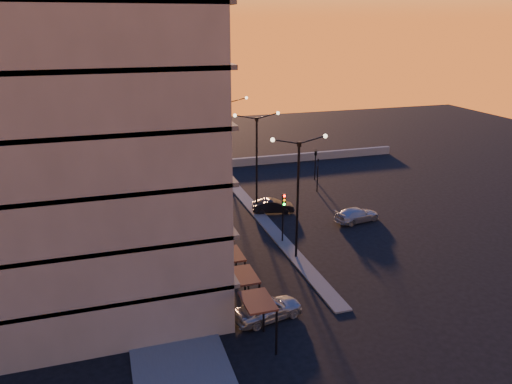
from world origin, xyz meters
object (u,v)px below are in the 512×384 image
object	(u,v)px
car_sedan	(273,206)
traffic_light_main	(283,210)
streetlamp_mid	(257,155)
car_hatchback	(268,308)
car_wagon	(357,215)

from	to	relation	value
car_sedan	traffic_light_main	bearing A→B (deg)	179.00
traffic_light_main	car_sedan	distance (m)	7.24
streetlamp_mid	car_hatchback	size ratio (longest dim) A/B	2.19
traffic_light_main	streetlamp_mid	bearing A→B (deg)	90.00
streetlamp_mid	traffic_light_main	world-z (taller)	streetlamp_mid
car_hatchback	car_sedan	distance (m)	17.92
traffic_light_main	car_wagon	xyz separation A→B (m)	(8.00, 2.35, -2.26)
streetlamp_mid	car_hatchback	xyz separation A→B (m)	(-4.74, -17.21, -4.85)
traffic_light_main	car_wagon	size ratio (longest dim) A/B	0.98
streetlamp_mid	traffic_light_main	xyz separation A→B (m)	(0.00, -7.13, -2.70)
traffic_light_main	car_wagon	bearing A→B (deg)	16.34
car_hatchback	traffic_light_main	bearing A→B (deg)	-37.23
streetlamp_mid	car_wagon	distance (m)	10.56
traffic_light_main	car_hatchback	xyz separation A→B (m)	(-4.74, -10.08, -2.15)
traffic_light_main	car_sedan	size ratio (longest dim) A/B	1.09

